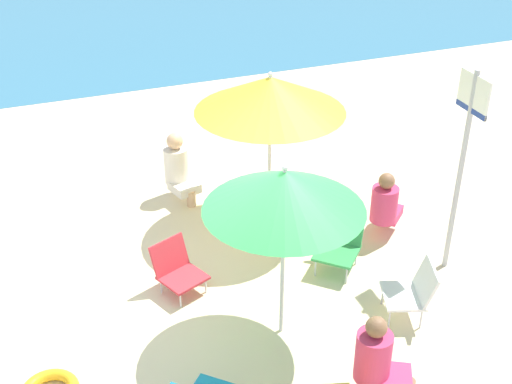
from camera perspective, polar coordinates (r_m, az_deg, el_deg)
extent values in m
plane|color=beige|center=(7.45, -6.05, -9.29)|extent=(40.00, 40.00, 0.00)
cylinder|color=silver|center=(8.33, 1.15, 3.42)|extent=(0.04, 0.04, 1.94)
cone|color=yellow|center=(8.02, 1.20, 8.24)|extent=(1.82, 1.82, 0.43)
sphere|color=silver|center=(7.94, 1.22, 9.89)|extent=(0.06, 0.06, 0.06)
cylinder|color=silver|center=(6.50, 2.27, -5.41)|extent=(0.04, 0.04, 1.86)
cone|color=green|center=(6.11, 2.40, 0.15)|extent=(1.52, 1.52, 0.41)
sphere|color=silver|center=(6.00, 2.45, 2.08)|extent=(0.06, 0.06, 0.06)
cube|color=white|center=(7.25, 12.26, -8.55)|extent=(0.55, 0.59, 0.03)
cube|color=white|center=(7.19, 14.13, -7.32)|extent=(0.30, 0.50, 0.36)
cylinder|color=silver|center=(7.15, 11.17, -10.43)|extent=(0.02, 0.02, 0.25)
cylinder|color=silver|center=(7.44, 10.61, -8.52)|extent=(0.02, 0.02, 0.25)
cylinder|color=silver|center=(7.23, 13.74, -10.30)|extent=(0.02, 0.02, 0.25)
cylinder|color=silver|center=(7.51, 13.07, -8.41)|extent=(0.02, 0.02, 0.25)
cube|color=#33934C|center=(7.79, 6.80, -5.12)|extent=(0.66, 0.66, 0.03)
cube|color=#33934C|center=(7.89, 7.43, -2.97)|extent=(0.43, 0.42, 0.38)
cylinder|color=silver|center=(7.68, 7.63, -6.95)|extent=(0.02, 0.02, 0.22)
cylinder|color=silver|center=(7.76, 5.03, -6.35)|extent=(0.02, 0.02, 0.22)
cylinder|color=silver|center=(7.99, 8.41, -5.41)|extent=(0.02, 0.02, 0.22)
cylinder|color=silver|center=(8.06, 5.90, -4.85)|extent=(0.02, 0.02, 0.22)
cube|color=red|center=(7.47, -6.17, -7.20)|extent=(0.57, 0.56, 0.03)
cube|color=red|center=(7.51, -7.32, -5.32)|extent=(0.46, 0.30, 0.36)
cylinder|color=silver|center=(7.52, -4.25, -7.86)|extent=(0.02, 0.02, 0.18)
cylinder|color=silver|center=(7.35, -6.38, -9.01)|extent=(0.02, 0.02, 0.18)
cylinder|color=silver|center=(7.73, -5.88, -6.74)|extent=(0.02, 0.02, 0.18)
cylinder|color=silver|center=(7.56, -7.98, -7.83)|extent=(0.02, 0.02, 0.18)
cube|color=silver|center=(9.13, -6.04, 0.42)|extent=(0.41, 0.44, 0.12)
cylinder|color=#DBAD84|center=(9.06, -5.47, -0.57)|extent=(0.12, 0.12, 0.22)
cylinder|color=silver|center=(9.15, -6.72, 2.24)|extent=(0.33, 0.33, 0.50)
sphere|color=#DBAD84|center=(8.99, -6.86, 4.28)|extent=(0.22, 0.22, 0.22)
cube|color=#DB3866|center=(8.59, 10.96, -1.74)|extent=(0.48, 0.48, 0.12)
cylinder|color=#896042|center=(8.79, 11.18, -1.96)|extent=(0.12, 0.12, 0.26)
cylinder|color=#DB3866|center=(8.33, 10.74, -1.02)|extent=(0.32, 0.32, 0.45)
sphere|color=#896042|center=(8.17, 10.95, 0.92)|extent=(0.20, 0.20, 0.20)
cube|color=#DB3866|center=(6.39, 11.30, -15.17)|extent=(0.47, 0.46, 0.12)
cylinder|color=#DB3866|center=(6.21, 9.82, -13.49)|extent=(0.32, 0.32, 0.49)
sphere|color=#896042|center=(5.98, 10.10, -11.13)|extent=(0.19, 0.19, 0.19)
cylinder|color=#ADADB2|center=(7.65, 16.78, 1.36)|extent=(0.06, 0.06, 2.38)
cube|color=white|center=(7.27, 17.85, 7.87)|extent=(0.04, 0.49, 0.41)
cube|color=navy|center=(7.33, 17.65, 6.63)|extent=(0.04, 0.49, 0.06)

